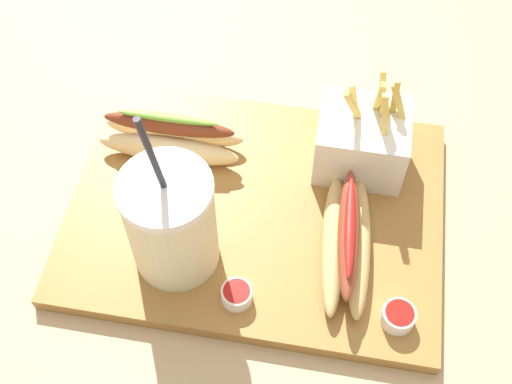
{
  "coord_description": "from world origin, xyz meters",
  "views": [
    {
      "loc": [
        -0.07,
        0.43,
        0.69
      ],
      "look_at": [
        0.0,
        0.0,
        0.05
      ],
      "focal_mm": 45.96,
      "sensor_mm": 36.0,
      "label": 1
    }
  ],
  "objects_px": {
    "hot_dog_2": "(347,241)",
    "ketchup_cup_1": "(398,316)",
    "soda_cup": "(171,223)",
    "ketchup_cup_2": "(235,294)",
    "hot_dog_1": "(171,137)",
    "fries_basket": "(362,140)"
  },
  "relations": [
    {
      "from": "ketchup_cup_2",
      "to": "ketchup_cup_1",
      "type": "bearing_deg",
      "value": -178.8
    },
    {
      "from": "soda_cup",
      "to": "ketchup_cup_2",
      "type": "xyz_separation_m",
      "value": [
        -0.08,
        0.04,
        -0.06
      ]
    },
    {
      "from": "hot_dog_2",
      "to": "ketchup_cup_2",
      "type": "xyz_separation_m",
      "value": [
        0.11,
        0.08,
        -0.01
      ]
    },
    {
      "from": "hot_dog_2",
      "to": "ketchup_cup_1",
      "type": "height_order",
      "value": "hot_dog_2"
    },
    {
      "from": "hot_dog_1",
      "to": "hot_dog_2",
      "type": "relative_size",
      "value": 0.96
    },
    {
      "from": "hot_dog_1",
      "to": "ketchup_cup_2",
      "type": "height_order",
      "value": "hot_dog_1"
    },
    {
      "from": "soda_cup",
      "to": "ketchup_cup_2",
      "type": "distance_m",
      "value": 0.11
    },
    {
      "from": "soda_cup",
      "to": "hot_dog_2",
      "type": "bearing_deg",
      "value": -168.9
    },
    {
      "from": "fries_basket",
      "to": "ketchup_cup_1",
      "type": "xyz_separation_m",
      "value": [
        -0.06,
        0.21,
        -0.03
      ]
    },
    {
      "from": "fries_basket",
      "to": "hot_dog_1",
      "type": "bearing_deg",
      "value": 5.31
    },
    {
      "from": "hot_dog_1",
      "to": "ketchup_cup_1",
      "type": "distance_m",
      "value": 0.35
    },
    {
      "from": "fries_basket",
      "to": "ketchup_cup_1",
      "type": "relative_size",
      "value": 4.0
    },
    {
      "from": "ketchup_cup_1",
      "to": "ketchup_cup_2",
      "type": "relative_size",
      "value": 1.05
    },
    {
      "from": "ketchup_cup_1",
      "to": "fries_basket",
      "type": "bearing_deg",
      "value": -74.24
    },
    {
      "from": "hot_dog_2",
      "to": "ketchup_cup_1",
      "type": "xyz_separation_m",
      "value": [
        -0.06,
        0.08,
        -0.01
      ]
    },
    {
      "from": "ketchup_cup_2",
      "to": "hot_dog_1",
      "type": "bearing_deg",
      "value": -58.43
    },
    {
      "from": "hot_dog_1",
      "to": "ketchup_cup_2",
      "type": "distance_m",
      "value": 0.23
    },
    {
      "from": "soda_cup",
      "to": "ketchup_cup_1",
      "type": "bearing_deg",
      "value": 171.16
    },
    {
      "from": "soda_cup",
      "to": "ketchup_cup_2",
      "type": "height_order",
      "value": "soda_cup"
    },
    {
      "from": "soda_cup",
      "to": "ketchup_cup_1",
      "type": "height_order",
      "value": "soda_cup"
    },
    {
      "from": "soda_cup",
      "to": "fries_basket",
      "type": "xyz_separation_m",
      "value": [
        -0.19,
        -0.17,
        -0.03
      ]
    },
    {
      "from": "soda_cup",
      "to": "ketchup_cup_1",
      "type": "xyz_separation_m",
      "value": [
        -0.25,
        0.04,
        -0.06
      ]
    }
  ]
}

